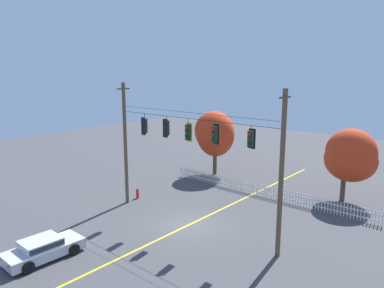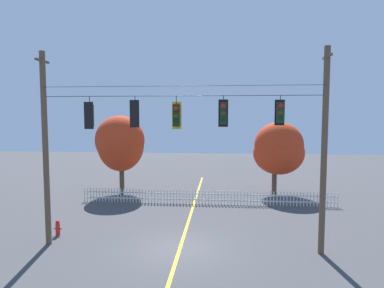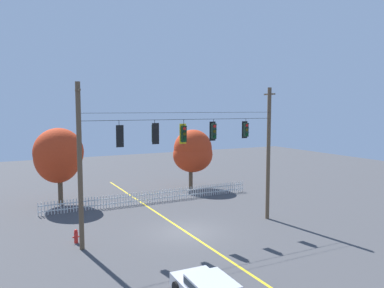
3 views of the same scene
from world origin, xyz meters
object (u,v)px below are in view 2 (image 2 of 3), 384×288
Objects in this scene: autumn_maple_mid at (279,149)px; traffic_signal_southbound_primary at (280,112)px; traffic_signal_northbound_primary at (176,115)px; traffic_signal_westbound_side at (223,113)px; autumn_maple_near_fence at (120,142)px; traffic_signal_eastbound_side at (90,115)px; traffic_signal_northbound_secondary at (135,114)px; fire_hydrant at (58,228)px.

traffic_signal_southbound_primary is at bearing -99.55° from autumn_maple_mid.
autumn_maple_mid is (6.49, 11.37, -2.61)m from traffic_signal_northbound_primary.
traffic_signal_westbound_side and traffic_signal_southbound_primary have the same top height.
traffic_signal_northbound_primary reaches higher than autumn_maple_near_fence.
autumn_maple_near_fence is (-1.90, 10.66, -2.09)m from traffic_signal_eastbound_side.
traffic_signal_northbound_secondary is 1.89m from traffic_signal_northbound_primary.
traffic_signal_southbound_primary is (2.48, -0.00, 0.03)m from traffic_signal_westbound_side.
traffic_signal_eastbound_side is at bearing -179.87° from traffic_signal_southbound_primary.
traffic_signal_eastbound_side is 4.02m from traffic_signal_northbound_primary.
traffic_signal_eastbound_side is 2.13m from traffic_signal_northbound_secondary.
traffic_signal_northbound_secondary is (2.13, 0.00, 0.08)m from traffic_signal_eastbound_side.
traffic_signal_northbound_primary is at bearing -119.71° from autumn_maple_mid.
traffic_signal_northbound_primary is at bearing -60.92° from autumn_maple_near_fence.
traffic_signal_northbound_secondary is at bearing -14.37° from fire_hydrant.
autumn_maple_near_fence is at bearing 127.00° from traffic_signal_westbound_side.
traffic_signal_northbound_secondary is at bearing -179.40° from traffic_signal_northbound_primary.
autumn_maple_near_fence is at bearing 119.08° from traffic_signal_northbound_primary.
traffic_signal_northbound_primary is (4.02, 0.02, 0.00)m from traffic_signal_eastbound_side.
traffic_signal_eastbound_side is 6.12m from traffic_signal_westbound_side.
traffic_signal_southbound_primary is 15.11m from autumn_maple_near_fence.
traffic_signal_northbound_secondary is at bearing -126.32° from autumn_maple_mid.
traffic_signal_westbound_side is 1.72× the size of fire_hydrant.
traffic_signal_westbound_side is at bearing -0.00° from traffic_signal_northbound_primary.
autumn_maple_mid is (8.37, 11.39, -2.68)m from traffic_signal_northbound_secondary.
fire_hydrant is at bearing 169.97° from traffic_signal_northbound_primary.
traffic_signal_westbound_side reaches higher than fire_hydrant.
traffic_signal_southbound_primary is (8.59, 0.02, 0.13)m from traffic_signal_eastbound_side.
fire_hydrant is (-10.91, 1.12, -5.90)m from traffic_signal_southbound_primary.
traffic_signal_eastbound_side is at bearing -79.89° from autumn_maple_near_fence.
traffic_signal_westbound_side is at bearing 0.19° from traffic_signal_eastbound_side.
traffic_signal_northbound_secondary is 7.43m from fire_hydrant.
autumn_maple_mid is 16.72m from fire_hydrant.
traffic_signal_northbound_secondary is 3.99m from traffic_signal_westbound_side.
traffic_signal_northbound_primary is at bearing 179.99° from traffic_signal_southbound_primary.
autumn_maple_mid is at bearing 60.29° from traffic_signal_northbound_primary.
traffic_signal_southbound_primary is 0.23× the size of autumn_maple_mid.
traffic_signal_northbound_secondary reaches higher than autumn_maple_mid.
traffic_signal_eastbound_side is 1.00× the size of traffic_signal_northbound_primary.
traffic_signal_northbound_primary is 1.14× the size of traffic_signal_southbound_primary.
traffic_signal_northbound_primary and traffic_signal_southbound_primary have the same top height.
traffic_signal_eastbound_side is at bearing -179.72° from traffic_signal_northbound_primary.
traffic_signal_southbound_primary is 0.21× the size of autumn_maple_near_fence.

